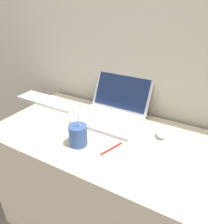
{
  "coord_description": "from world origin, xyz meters",
  "views": [
    {
      "loc": [
        0.45,
        -0.52,
        1.39
      ],
      "look_at": [
        -0.07,
        0.4,
        0.83
      ],
      "focal_mm": 35.0,
      "sensor_mm": 36.0,
      "label": 1
    }
  ],
  "objects_px": {
    "computer_mouse": "(163,133)",
    "external_keyboard": "(48,101)",
    "laptop": "(113,110)",
    "drink_cup": "(78,135)",
    "pen": "(112,149)"
  },
  "relations": [
    {
      "from": "computer_mouse",
      "to": "external_keyboard",
      "type": "distance_m",
      "value": 0.8
    },
    {
      "from": "laptop",
      "to": "drink_cup",
      "type": "bearing_deg",
      "value": -93.56
    },
    {
      "from": "external_keyboard",
      "to": "computer_mouse",
      "type": "bearing_deg",
      "value": -0.62
    },
    {
      "from": "drink_cup",
      "to": "computer_mouse",
      "type": "xyz_separation_m",
      "value": [
        0.34,
        0.28,
        -0.04
      ]
    },
    {
      "from": "drink_cup",
      "to": "external_keyboard",
      "type": "bearing_deg",
      "value": 147.99
    },
    {
      "from": "computer_mouse",
      "to": "drink_cup",
      "type": "bearing_deg",
      "value": -140.34
    },
    {
      "from": "drink_cup",
      "to": "external_keyboard",
      "type": "height_order",
      "value": "drink_cup"
    },
    {
      "from": "laptop",
      "to": "external_keyboard",
      "type": "xyz_separation_m",
      "value": [
        -0.48,
        -0.04,
        -0.04
      ]
    },
    {
      "from": "drink_cup",
      "to": "pen",
      "type": "relative_size",
      "value": 1.43
    },
    {
      "from": "laptop",
      "to": "pen",
      "type": "height_order",
      "value": "laptop"
    },
    {
      "from": "laptop",
      "to": "pen",
      "type": "distance_m",
      "value": 0.32
    },
    {
      "from": "drink_cup",
      "to": "pen",
      "type": "xyz_separation_m",
      "value": [
        0.16,
        0.04,
        -0.05
      ]
    },
    {
      "from": "laptop",
      "to": "drink_cup",
      "type": "relative_size",
      "value": 1.97
    },
    {
      "from": "drink_cup",
      "to": "external_keyboard",
      "type": "distance_m",
      "value": 0.55
    },
    {
      "from": "pen",
      "to": "laptop",
      "type": "bearing_deg",
      "value": 116.52
    }
  ]
}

